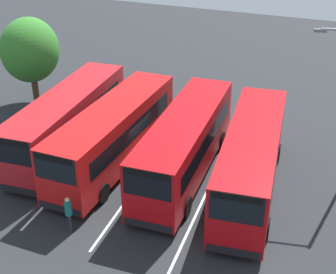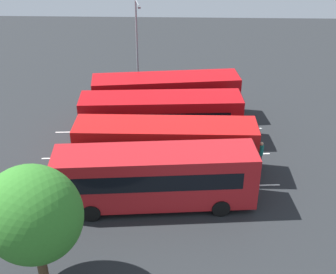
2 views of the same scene
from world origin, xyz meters
name	(u,v)px [view 1 (image 1 of 2)]	position (x,y,z in m)	size (l,w,h in m)	color
ground_plane	(152,164)	(0.00, 0.00, 0.00)	(72.54, 72.54, 0.00)	#232628
bus_far_left	(68,120)	(0.26, -5.16, 1.87)	(11.06, 3.43, 3.41)	#AD191E
bus_center_left	(114,133)	(0.70, -1.92, 1.87)	(10.90, 2.67, 3.41)	red
bus_center_right	(185,143)	(0.24, 2.02, 1.87)	(11.03, 3.19, 3.41)	#B70C11
bus_far_right	(251,159)	(0.45, 5.61, 1.87)	(11.10, 3.83, 3.41)	#B70C11
pedestrian	(69,211)	(6.63, -1.00, 1.04)	(0.45, 0.45, 1.76)	#232833
depot_tree	(30,50)	(-4.45, -11.02, 3.87)	(4.18, 3.76, 6.09)	#4C3823
lane_stripe_outer_left	(96,152)	(0.00, -3.60, 0.00)	(15.17, 0.12, 0.01)	silver
lane_stripe_inner_left	(152,164)	(0.00, 0.00, 0.00)	(15.17, 0.12, 0.01)	silver
lane_stripe_inner_right	(213,178)	(0.00, 3.60, 0.00)	(15.17, 0.12, 0.01)	silver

